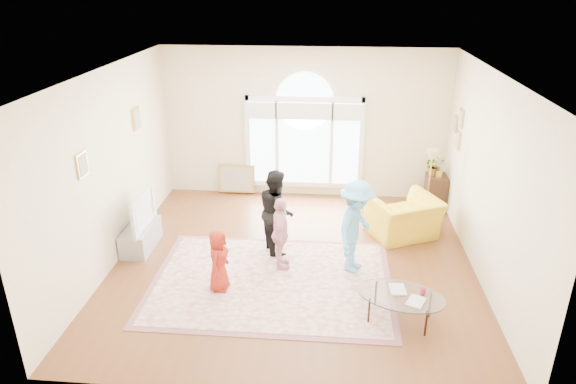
# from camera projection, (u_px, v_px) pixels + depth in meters

# --- Properties ---
(ground) EXTENTS (6.00, 6.00, 0.00)m
(ground) POSITION_uv_depth(u_px,v_px,m) (293.00, 263.00, 8.72)
(ground) COLOR brown
(ground) RESTS_ON ground
(room_shell) EXTENTS (6.00, 6.00, 6.00)m
(room_shell) POSITION_uv_depth(u_px,v_px,m) (304.00, 128.00, 10.71)
(room_shell) COLOR beige
(room_shell) RESTS_ON ground
(area_rug) EXTENTS (3.60, 2.60, 0.02)m
(area_rug) POSITION_uv_depth(u_px,v_px,m) (272.00, 281.00, 8.17)
(area_rug) COLOR beige
(area_rug) RESTS_ON ground
(rug_border) EXTENTS (3.80, 2.80, 0.01)m
(rug_border) POSITION_uv_depth(u_px,v_px,m) (272.00, 281.00, 8.17)
(rug_border) COLOR #8B585C
(rug_border) RESTS_ON ground
(tv_console) EXTENTS (0.45, 1.00, 0.42)m
(tv_console) POSITION_uv_depth(u_px,v_px,m) (141.00, 237.00, 9.13)
(tv_console) COLOR #9C9EA4
(tv_console) RESTS_ON ground
(television) EXTENTS (0.17, 1.07, 0.62)m
(television) POSITION_uv_depth(u_px,v_px,m) (138.00, 211.00, 8.92)
(television) COLOR black
(television) RESTS_ON tv_console
(coffee_table) EXTENTS (1.39, 1.09, 0.54)m
(coffee_table) POSITION_uv_depth(u_px,v_px,m) (401.00, 296.00, 7.12)
(coffee_table) COLOR silver
(coffee_table) RESTS_ON ground
(armchair) EXTENTS (1.50, 1.43, 0.76)m
(armchair) POSITION_uv_depth(u_px,v_px,m) (404.00, 217.00, 9.47)
(armchair) COLOR yellow
(armchair) RESTS_ON ground
(side_cabinet) EXTENTS (0.40, 0.50, 0.70)m
(side_cabinet) POSITION_uv_depth(u_px,v_px,m) (436.00, 192.00, 10.68)
(side_cabinet) COLOR black
(side_cabinet) RESTS_ON ground
(floor_lamp) EXTENTS (0.26, 0.26, 1.51)m
(floor_lamp) POSITION_uv_depth(u_px,v_px,m) (432.00, 161.00, 9.63)
(floor_lamp) COLOR black
(floor_lamp) RESTS_ON ground
(plant_pedestal) EXTENTS (0.20, 0.20, 0.70)m
(plant_pedestal) POSITION_uv_depth(u_px,v_px,m) (431.00, 191.00, 10.72)
(plant_pedestal) COLOR white
(plant_pedestal) RESTS_ON ground
(potted_plant) EXTENTS (0.44, 0.40, 0.43)m
(potted_plant) POSITION_uv_depth(u_px,v_px,m) (434.00, 165.00, 10.50)
(potted_plant) COLOR #33722D
(potted_plant) RESTS_ON plant_pedestal
(leaning_picture) EXTENTS (0.80, 0.14, 0.62)m
(leaning_picture) POSITION_uv_depth(u_px,v_px,m) (237.00, 193.00, 11.50)
(leaning_picture) COLOR tan
(leaning_picture) RESTS_ON ground
(child_red) EXTENTS (0.37, 0.52, 0.99)m
(child_red) POSITION_uv_depth(u_px,v_px,m) (218.00, 260.00, 7.78)
(child_red) COLOR #A02517
(child_red) RESTS_ON area_rug
(child_black) EXTENTS (0.78, 0.87, 1.48)m
(child_black) POSITION_uv_depth(u_px,v_px,m) (276.00, 211.00, 8.84)
(child_black) COLOR black
(child_black) RESTS_ON area_rug
(child_pink) EXTENTS (0.39, 0.76, 1.24)m
(child_pink) POSITION_uv_depth(u_px,v_px,m) (281.00, 234.00, 8.31)
(child_pink) COLOR #F1AAB8
(child_pink) RESTS_ON area_rug
(child_blue) EXTENTS (0.92, 1.15, 1.56)m
(child_blue) POSITION_uv_depth(u_px,v_px,m) (356.00, 227.00, 8.20)
(child_blue) COLOR #67BBEF
(child_blue) RESTS_ON area_rug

